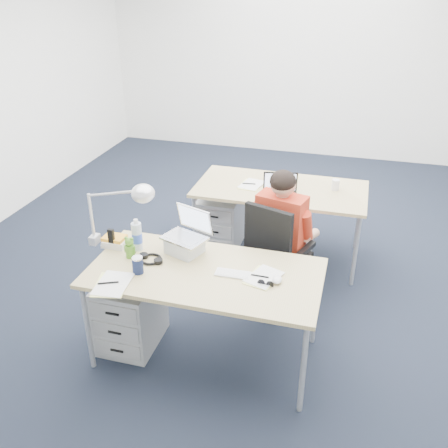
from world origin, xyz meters
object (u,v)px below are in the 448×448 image
object	(u,v)px
drawer_pedestal_far	(221,221)
bear_figurine	(130,247)
water_bottle	(137,234)
cordless_phone	(112,239)
far_cup	(335,185)
desk_lamp	(111,213)
desk_near	(205,277)
dark_laptop	(281,186)
wireless_keyboard	(233,274)
desk_far	(280,192)
computer_mouse	(277,279)
can_koozie	(138,265)
drawer_pedestal_near	(131,312)
headphones	(151,258)
seated_person	(286,234)
book_stack	(115,241)
sunglasses	(266,284)
silver_laptop	(184,233)
office_chair	(276,277)

from	to	relation	value
drawer_pedestal_far	bear_figurine	xyz separation A→B (m)	(-0.22, -1.58, 0.54)
water_bottle	bear_figurine	bearing A→B (deg)	-91.89
cordless_phone	far_cup	bearing A→B (deg)	51.01
cordless_phone	desk_lamp	distance (m)	0.20
desk_near	dark_laptop	size ratio (longest dim) A/B	5.17
wireless_keyboard	cordless_phone	world-z (taller)	cordless_phone
desk_far	dark_laptop	size ratio (longest dim) A/B	5.17
desk_far	computer_mouse	world-z (taller)	computer_mouse
computer_mouse	far_cup	distance (m)	1.68
desk_far	desk_near	bearing A→B (deg)	-99.00
desk_near	far_cup	bearing A→B (deg)	65.82
can_koozie	drawer_pedestal_far	bearing A→B (deg)	87.37
bear_figurine	desk_far	bearing A→B (deg)	63.06
can_koozie	water_bottle	world-z (taller)	water_bottle
drawer_pedestal_near	dark_laptop	xyz separation A→B (m)	(0.87, 1.37, 0.57)
drawer_pedestal_near	water_bottle	distance (m)	0.60
desk_far	headphones	distance (m)	1.69
computer_mouse	far_cup	bearing A→B (deg)	74.02
desk_near	seated_person	distance (m)	1.01
desk_lamp	book_stack	bearing A→B (deg)	72.48
sunglasses	desk_lamp	world-z (taller)	desk_lamp
desk_far	wireless_keyboard	xyz separation A→B (m)	(-0.05, -1.57, 0.05)
drawer_pedestal_near	cordless_phone	bearing A→B (deg)	142.43
desk_near	cordless_phone	distance (m)	0.77
seated_person	silver_laptop	bearing A→B (deg)	-117.74
seated_person	cordless_phone	distance (m)	1.44
drawer_pedestal_far	can_koozie	world-z (taller)	can_koozie
office_chair	wireless_keyboard	distance (m)	0.89
desk_far	drawer_pedestal_near	bearing A→B (deg)	-117.71
desk_far	silver_laptop	size ratio (longest dim) A/B	5.00
office_chair	silver_laptop	xyz separation A→B (m)	(-0.60, -0.54, 0.61)
sunglasses	bear_figurine	bearing A→B (deg)	178.99
book_stack	cordless_phone	size ratio (longest dim) A/B	1.07
bear_figurine	sunglasses	world-z (taller)	bear_figurine
can_koozie	water_bottle	bearing A→B (deg)	114.64
headphones	desk_lamp	world-z (taller)	desk_lamp
drawer_pedestal_near	sunglasses	distance (m)	1.13
sunglasses	far_cup	xyz separation A→B (m)	(0.31, 1.72, 0.04)
wireless_keyboard	desk_near	bearing A→B (deg)	-177.55
book_stack	office_chair	bearing A→B (deg)	27.63
desk_near	cordless_phone	world-z (taller)	cordless_phone
desk_near	seated_person	bearing A→B (deg)	65.30
cordless_phone	dark_laptop	distance (m)	1.62
sunglasses	can_koozie	bearing A→B (deg)	-170.39
office_chair	can_koozie	world-z (taller)	office_chair
computer_mouse	silver_laptop	bearing A→B (deg)	157.18
drawer_pedestal_far	sunglasses	distance (m)	1.91
water_bottle	seated_person	bearing A→B (deg)	37.67
sunglasses	computer_mouse	bearing A→B (deg)	48.02
drawer_pedestal_near	book_stack	distance (m)	0.55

